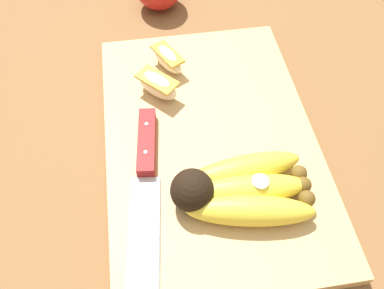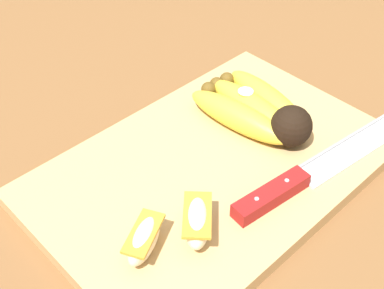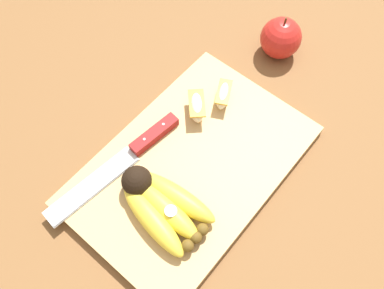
# 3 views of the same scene
# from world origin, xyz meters

# --- Properties ---
(ground_plane) EXTENTS (6.00, 6.00, 0.00)m
(ground_plane) POSITION_xyz_m (0.00, 0.00, 0.00)
(ground_plane) COLOR brown
(cutting_board) EXTENTS (0.43, 0.28, 0.02)m
(cutting_board) POSITION_xyz_m (0.01, 0.01, 0.01)
(cutting_board) COLOR tan
(cutting_board) RESTS_ON ground_plane
(banana_bunch) EXTENTS (0.11, 0.17, 0.05)m
(banana_bunch) POSITION_xyz_m (0.10, 0.02, 0.04)
(banana_bunch) COLOR black
(banana_bunch) RESTS_ON cutting_board
(chefs_knife) EXTENTS (0.28, 0.06, 0.02)m
(chefs_knife) POSITION_xyz_m (0.06, -0.08, 0.03)
(chefs_knife) COLOR silver
(chefs_knife) RESTS_ON cutting_board
(apple_wedge_near) EXTENTS (0.07, 0.05, 0.03)m
(apple_wedge_near) POSITION_xyz_m (-0.13, -0.03, 0.04)
(apple_wedge_near) COLOR #F4E5C1
(apple_wedge_near) RESTS_ON cutting_board
(apple_wedge_middle) EXTENTS (0.07, 0.07, 0.04)m
(apple_wedge_middle) POSITION_xyz_m (-0.08, -0.05, 0.04)
(apple_wedge_middle) COLOR #F4E5C1
(apple_wedge_middle) RESTS_ON cutting_board
(whole_apple) EXTENTS (0.08, 0.08, 0.10)m
(whole_apple) POSITION_xyz_m (-0.31, -0.03, 0.04)
(whole_apple) COLOR red
(whole_apple) RESTS_ON ground_plane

